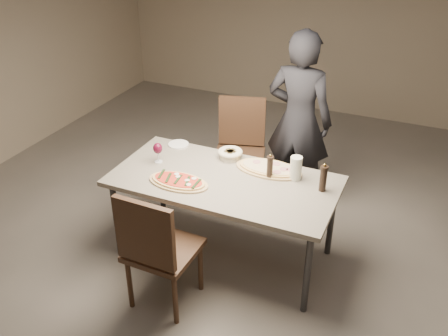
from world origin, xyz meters
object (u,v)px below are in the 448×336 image
at_px(chair_near, 156,246).
at_px(carafe, 296,168).
at_px(pepper_mill_left, 270,167).
at_px(chair_far, 240,144).
at_px(zucchini_pizza, 179,181).
at_px(ham_pizza, 269,168).
at_px(bread_basket, 230,153).
at_px(dining_table, 224,185).
at_px(diner, 299,121).

bearing_deg(chair_near, carafe, 55.75).
bearing_deg(chair_near, pepper_mill_left, 62.16).
bearing_deg(pepper_mill_left, chair_far, 125.95).
relative_size(zucchini_pizza, pepper_mill_left, 2.33).
distance_m(ham_pizza, chair_near, 1.16).
height_order(bread_basket, chair_far, chair_far).
distance_m(dining_table, diner, 1.13).
bearing_deg(dining_table, ham_pizza, 45.12).
xyz_separation_m(carafe, diner, (-0.23, 0.85, 0.02)).
relative_size(bread_basket, chair_far, 0.21).
height_order(chair_near, diner, diner).
distance_m(carafe, chair_far, 1.09).
distance_m(carafe, chair_near, 1.25).
relative_size(zucchini_pizza, bread_basket, 2.37).
bearing_deg(ham_pizza, pepper_mill_left, -67.75).
xyz_separation_m(pepper_mill_left, carafe, (0.19, 0.07, -0.00)).
bearing_deg(bread_basket, ham_pizza, -9.26).
distance_m(pepper_mill_left, chair_near, 1.10).
bearing_deg(pepper_mill_left, chair_near, -118.95).
bearing_deg(pepper_mill_left, dining_table, -153.42).
xyz_separation_m(zucchini_pizza, chair_far, (0.05, 1.16, -0.20)).
bearing_deg(bread_basket, zucchini_pizza, -110.78).
height_order(zucchini_pizza, bread_basket, bread_basket).
xyz_separation_m(dining_table, chair_near, (-0.19, -0.76, -0.13)).
relative_size(chair_near, diner, 0.58).
height_order(dining_table, carafe, carafe).
bearing_deg(zucchini_pizza, diner, 78.35).
bearing_deg(zucchini_pizza, pepper_mill_left, 43.25).
height_order(bread_basket, carafe, carafe).
xyz_separation_m(pepper_mill_left, chair_far, (-0.57, 0.79, -0.28)).
height_order(ham_pizza, diner, diner).
distance_m(dining_table, zucchini_pizza, 0.37).
xyz_separation_m(dining_table, ham_pizza, (0.28, 0.28, 0.07)).
distance_m(pepper_mill_left, carafe, 0.20).
relative_size(zucchini_pizza, carafe, 2.55).
relative_size(dining_table, zucchini_pizza, 3.59).
height_order(zucchini_pizza, chair_far, chair_far).
bearing_deg(diner, dining_table, 78.23).
relative_size(ham_pizza, chair_near, 0.56).
bearing_deg(carafe, pepper_mill_left, -160.48).
relative_size(chair_near, chair_far, 0.99).
relative_size(pepper_mill_left, carafe, 1.09).
height_order(chair_far, diner, diner).
height_order(dining_table, bread_basket, bread_basket).
xyz_separation_m(bread_basket, pepper_mill_left, (0.42, -0.18, 0.06)).
bearing_deg(zucchini_pizza, ham_pizza, 52.76).
height_order(chair_near, chair_far, chair_far).
xyz_separation_m(ham_pizza, bread_basket, (-0.37, 0.06, 0.03)).
height_order(carafe, diner, diner).
distance_m(pepper_mill_left, diner, 0.92).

